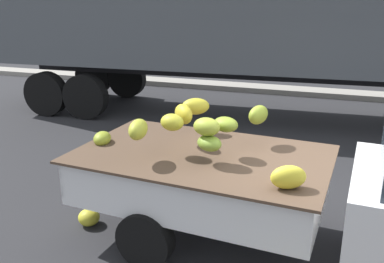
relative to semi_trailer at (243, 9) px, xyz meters
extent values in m
plane|color=#28282B|center=(2.15, -5.34, -2.54)|extent=(220.00, 220.00, 0.00)
cube|color=gray|center=(2.15, 3.05, -2.46)|extent=(80.00, 0.80, 0.16)
cube|color=white|center=(0.79, -5.50, -1.96)|extent=(2.90, 1.89, 0.08)
cube|color=white|center=(0.85, -4.68, -1.70)|extent=(2.79, 0.25, 0.44)
cube|color=white|center=(0.73, -6.32, -1.70)|extent=(2.79, 0.25, 0.44)
cube|color=white|center=(2.16, -5.60, -1.70)|extent=(0.17, 1.70, 0.44)
cube|color=white|center=(-0.57, -5.40, -1.70)|extent=(0.17, 1.70, 0.44)
cube|color=#B21914|center=(0.85, -4.65, -1.74)|extent=(2.67, 0.20, 0.07)
cube|color=brown|center=(0.79, -5.50, -1.47)|extent=(3.03, 2.02, 0.03)
ellipsoid|color=olive|center=(0.96, -5.79, -1.22)|extent=(0.39, 0.38, 0.16)
ellipsoid|color=gold|center=(0.21, -5.97, -1.09)|extent=(0.26, 0.40, 0.22)
ellipsoid|color=olive|center=(1.07, -5.50, -1.08)|extent=(0.39, 0.37, 0.16)
ellipsoid|color=gold|center=(0.47, -4.78, -1.10)|extent=(0.44, 0.38, 0.22)
ellipsoid|color=gold|center=(0.49, -5.29, -1.07)|extent=(0.37, 0.39, 0.24)
ellipsoid|color=olive|center=(1.34, -4.97, -1.08)|extent=(0.29, 0.38, 0.23)
ellipsoid|color=#9DAD32|center=(0.92, -5.75, -1.05)|extent=(0.37, 0.33, 0.20)
ellipsoid|color=gold|center=(0.48, -5.65, -1.07)|extent=(0.34, 0.32, 0.19)
ellipsoid|color=gold|center=(1.85, -6.14, -1.34)|extent=(0.39, 0.32, 0.23)
ellipsoid|color=olive|center=(-0.50, -5.55, -1.41)|extent=(0.30, 0.36, 0.17)
cylinder|color=black|center=(0.52, -4.66, -2.22)|extent=(0.65, 0.25, 0.64)
cylinder|color=black|center=(0.41, -6.29, -2.22)|extent=(0.65, 0.25, 0.64)
cube|color=#4C5156|center=(0.07, 0.00, 0.06)|extent=(12.13, 3.20, 2.70)
cube|color=black|center=(0.07, 0.00, -1.44)|extent=(11.04, 1.04, 0.30)
cylinder|color=black|center=(-3.60, 0.99, -2.00)|extent=(1.10, 0.36, 1.08)
cylinder|color=black|center=(-3.46, -1.40, -2.00)|extent=(1.10, 0.36, 1.08)
cylinder|color=black|center=(-4.67, 0.93, -2.00)|extent=(1.10, 0.36, 1.08)
cylinder|color=black|center=(-4.53, -1.47, -2.00)|extent=(1.10, 0.36, 1.08)
ellipsoid|color=gold|center=(-0.66, -5.75, -2.43)|extent=(0.39, 0.39, 0.21)
camera|label=1|loc=(2.20, -9.90, 0.29)|focal=39.54mm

